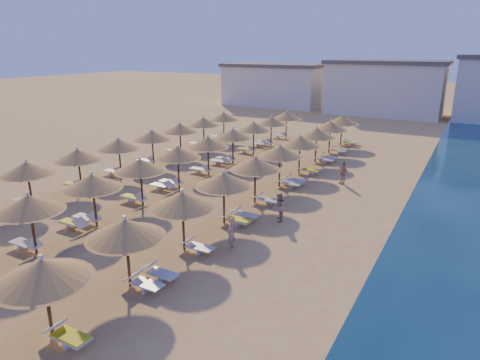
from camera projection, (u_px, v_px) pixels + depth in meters
The scene contains 9 objects.
ground at pixel (190, 219), 23.41m from camera, with size 220.00×220.00×0.00m, color tan.
hotel_blocks at pixel (393, 87), 58.70m from camera, with size 49.03×9.71×8.10m.
parasol_row_east at pixel (255, 164), 25.24m from camera, with size 3.09×39.14×2.96m.
parasol_row_west at pixel (178, 153), 27.87m from camera, with size 3.09×39.14×2.96m.
parasol_row_inland at pixel (136, 140), 31.78m from camera, with size 3.09×28.32×2.96m.
loungers at pixel (196, 185), 28.14m from camera, with size 13.97×37.58×0.66m.
beachgoer_b at pixel (279, 207), 22.93m from camera, with size 0.77×0.60×1.58m, color tan.
beachgoer_c at pixel (343, 173), 29.25m from camera, with size 0.93×0.39×1.58m, color tan.
beachgoer_a at pixel (231, 233), 19.75m from camera, with size 0.57×0.38×1.57m, color tan.
Camera 1 is at (12.95, -17.63, 9.04)m, focal length 32.00 mm.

